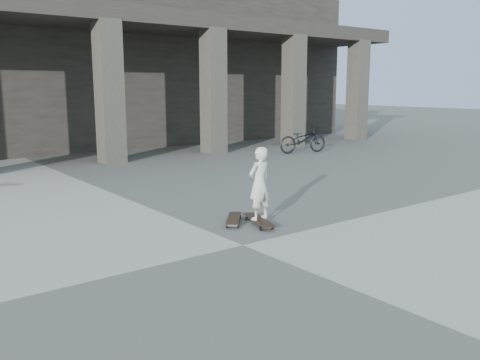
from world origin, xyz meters
TOP-DOWN VIEW (x-y plane):
  - ground at (0.00, 0.00)m, footprint 90.00×90.00m
  - longboard at (0.85, 0.68)m, footprint 0.49×0.93m
  - skateboard_spare at (0.59, 1.00)m, footprint 0.66×0.73m
  - child at (0.85, 0.68)m, footprint 0.45×0.32m
  - bicycle at (7.67, 6.69)m, footprint 1.81×0.97m

SIDE VIEW (x-z plane):
  - ground at x=0.00m, z-range 0.00..0.00m
  - longboard at x=0.85m, z-range 0.03..0.12m
  - skateboard_spare at x=0.59m, z-range 0.03..0.12m
  - bicycle at x=7.67m, z-range 0.00..0.90m
  - child at x=0.85m, z-range 0.09..1.24m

